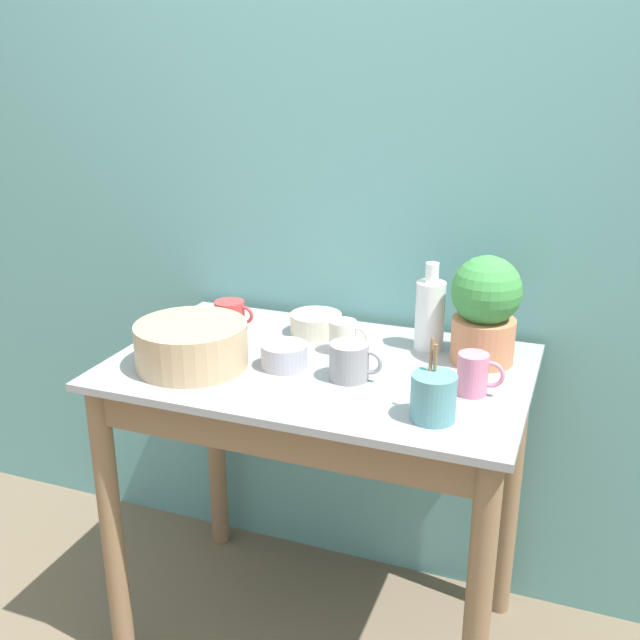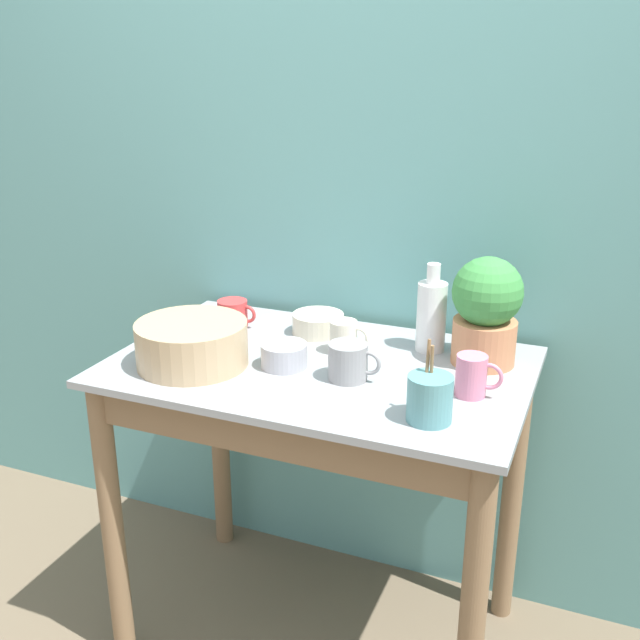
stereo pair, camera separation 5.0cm
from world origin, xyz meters
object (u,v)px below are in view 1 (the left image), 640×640
Objects in this scene: mug_red at (230,314)px; mug_cream at (344,337)px; potted_plant at (485,308)px; bottle_tall at (430,314)px; mug_grey at (350,361)px; mug_pink at (474,374)px; bowl_small_steel at (284,356)px; utensil_cup at (433,397)px; bowl_wash_large at (192,345)px; bowl_small_cream at (316,324)px.

mug_cream is (0.38, -0.07, 0.01)m from mug_red.
mug_cream is at bearing -168.53° from potted_plant.
bottle_tall is 0.30m from mug_grey.
mug_pink is at bearing 4.14° from mug_grey.
mug_grey is 0.18m from bowl_small_steel.
mug_red is 0.67× the size of utensil_cup.
bottle_tall is (0.54, 0.33, 0.04)m from bowl_wash_large.
mug_pink is 0.62× the size of utensil_cup.
bowl_small_cream is (-0.01, 0.25, -0.00)m from bowl_small_steel.
mug_cream is 0.98× the size of mug_pink.
utensil_cup is at bearing -28.24° from mug_red.
mug_cream is 0.43m from utensil_cup.
mug_cream is at bearing 33.72° from bowl_wash_large.
mug_grey is at bearing -141.30° from potted_plant.
mug_pink is (0.71, 0.09, -0.01)m from bowl_wash_large.
mug_grey reaches higher than bowl_small_cream.
potted_plant reaches higher than mug_grey.
bowl_small_steel is (-0.11, -0.15, -0.01)m from mug_cream.
mug_red is at bearing 152.89° from mug_grey.
bowl_wash_large reaches higher than mug_grey.
mug_pink is at bearing 69.31° from utensil_cup.
utensil_cup reaches higher than bowl_small_cream.
bowl_small_steel is (-0.48, -0.01, -0.02)m from mug_pink.
bowl_small_steel is at bearing -178.67° from mug_pink.
potted_plant is at bearing 25.12° from bowl_small_steel.
mug_pink is 0.17m from utensil_cup.
potted_plant is at bearing 93.74° from mug_pink.
bowl_small_cream is 0.59m from utensil_cup.
mug_grey is 1.12× the size of mug_red.
bottle_tall reaches higher than mug_pink.
utensil_cup is (0.24, -0.14, 0.01)m from mug_grey.
mug_grey is 0.75× the size of utensil_cup.
bowl_wash_large is at bearing 173.50° from utensil_cup.
mug_pink is at bearing -15.48° from mug_red.
bowl_small_cream is at bearing -179.62° from bottle_tall.
potted_plant reaches higher than bowl_small_cream.
mug_grey is 0.33m from bowl_small_cream.
mug_red is at bearing 151.76° from utensil_cup.
mug_cream reaches higher than mug_red.
bowl_wash_large is 1.60× the size of utensil_cup.
mug_grey is 1.23× the size of mug_cream.
bottle_tall reaches higher than bowl_small_steel.
utensil_cup is (0.65, -0.07, -0.00)m from bowl_wash_large.
utensil_cup is (0.10, -0.41, -0.05)m from bottle_tall.
mug_grey is at bearing -117.20° from bottle_tall.
utensil_cup is at bearing -43.18° from bowl_small_cream.
mug_grey is at bearing -27.11° from mug_red.
bowl_wash_large is at bearing -122.94° from bowl_small_cream.
mug_grey is at bearing -3.35° from bowl_small_steel.
bowl_wash_large reaches higher than mug_red.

